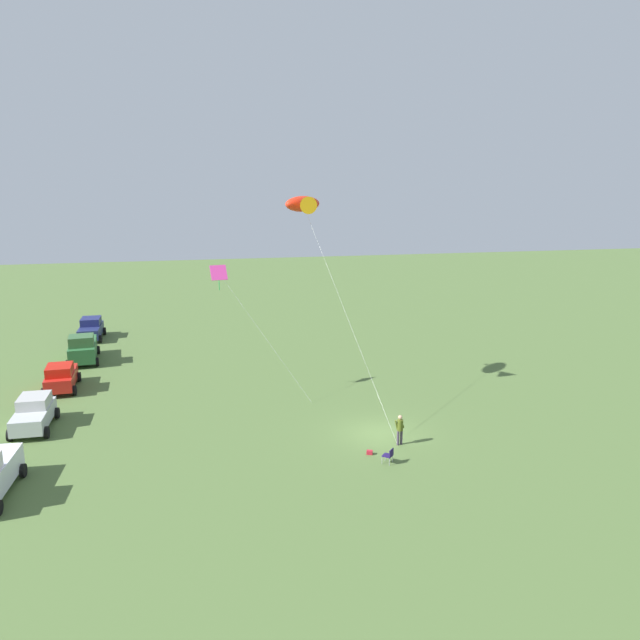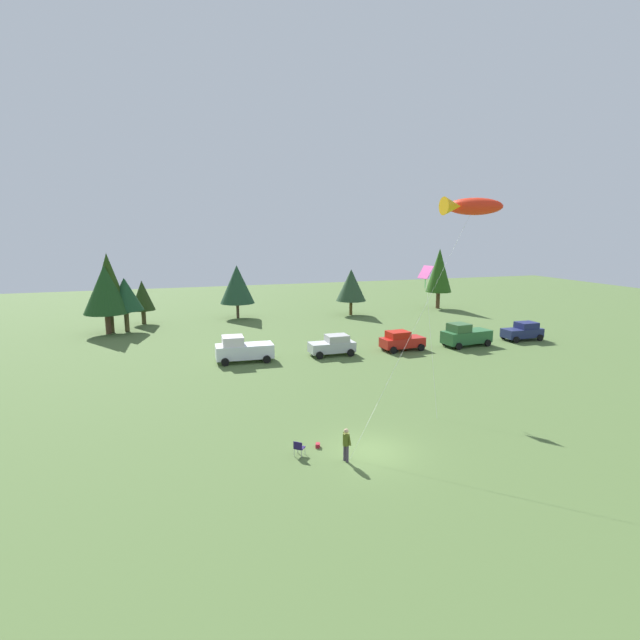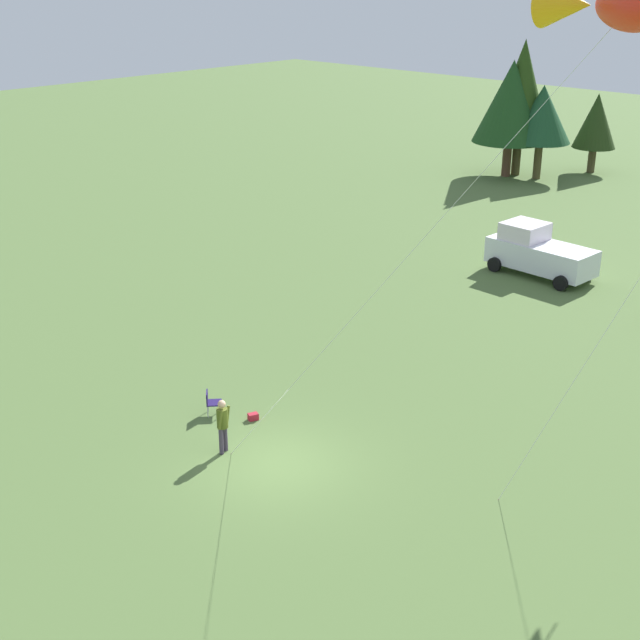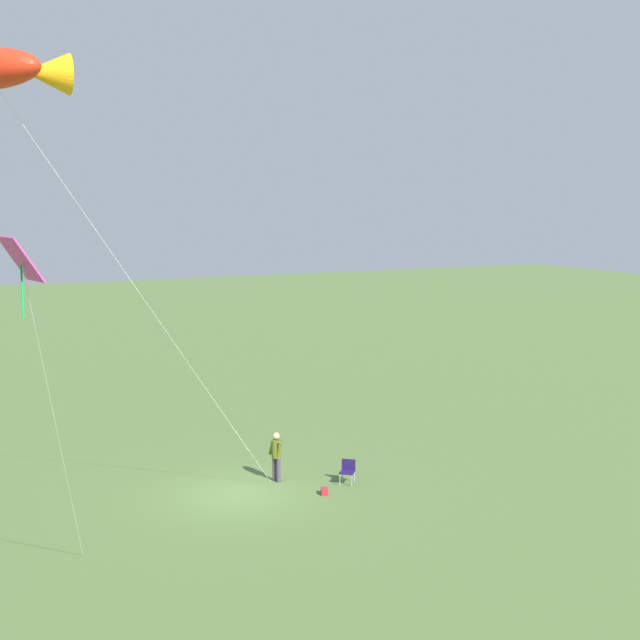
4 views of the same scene
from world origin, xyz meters
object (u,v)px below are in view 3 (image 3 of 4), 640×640
object	(u,v)px
backpack_on_grass	(253,417)
kite_large_fish	(614,6)
folding_chair	(211,401)
truck_white_pickup	(538,252)
person_kite_flyer	(223,422)

from	to	relation	value
backpack_on_grass	kite_large_fish	world-z (taller)	kite_large_fish
folding_chair	truck_white_pickup	bearing A→B (deg)	40.32
person_kite_flyer	kite_large_fish	bearing A→B (deg)	6.38
folding_chair	backpack_on_grass	xyz separation A→B (m)	(1.24, 0.69, -0.38)
truck_white_pickup	kite_large_fish	distance (m)	23.35
truck_white_pickup	kite_large_fish	world-z (taller)	kite_large_fish
truck_white_pickup	kite_large_fish	size ratio (longest dim) A/B	0.38
folding_chair	kite_large_fish	world-z (taller)	kite_large_fish
backpack_on_grass	truck_white_pickup	xyz separation A→B (m)	(-0.94, 18.80, 0.99)
folding_chair	backpack_on_grass	distance (m)	1.47
truck_white_pickup	person_kite_flyer	bearing A→B (deg)	97.68
backpack_on_grass	truck_white_pickup	distance (m)	18.85
kite_large_fish	truck_white_pickup	bearing A→B (deg)	122.39
person_kite_flyer	kite_large_fish	xyz separation A→B (m)	(8.99, 3.75, 11.84)
folding_chair	backpack_on_grass	size ratio (longest dim) A/B	2.56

